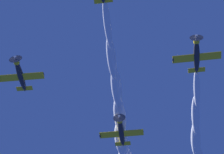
{
  "coord_description": "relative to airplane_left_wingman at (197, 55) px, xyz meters",
  "views": [
    {
      "loc": [
        -20.92,
        5.34,
        1.57
      ],
      "look_at": [
        12.6,
        -5.36,
        62.4
      ],
      "focal_mm": 64.23,
      "sensor_mm": 36.0,
      "label": 1
    }
  ],
  "objects": [
    {
      "name": "airplane_slot_tail",
      "position": [
        18.36,
        7.28,
        -1.17
      ],
      "size": [
        7.25,
        7.99,
        2.51
      ],
      "color": "#232328"
    },
    {
      "name": "airplane_left_wingman",
      "position": [
        0.0,
        0.0,
        0.0
      ],
      "size": [
        7.24,
        7.99,
        2.42
      ],
      "color": "#232328"
    },
    {
      "name": "airplane_right_wingman",
      "position": [
        12.87,
        27.51,
        0.14
      ],
      "size": [
        7.26,
        7.99,
        2.76
      ],
      "color": "#232328"
    }
  ]
}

